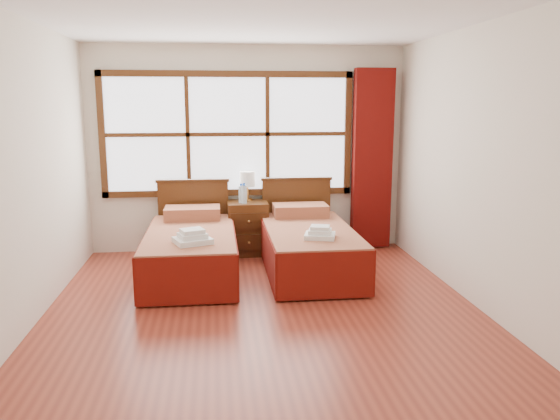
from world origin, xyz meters
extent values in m
plane|color=#943825|center=(0.00, 0.00, 0.00)|extent=(4.50, 4.50, 0.00)
plane|color=white|center=(0.00, 0.00, 2.60)|extent=(4.50, 4.50, 0.00)
plane|color=silver|center=(0.00, 2.25, 1.30)|extent=(4.00, 0.00, 4.00)
plane|color=silver|center=(-2.00, 0.00, 1.30)|extent=(0.00, 4.50, 4.50)
plane|color=silver|center=(2.00, 0.00, 1.30)|extent=(0.00, 4.50, 4.50)
cube|color=white|center=(-0.25, 2.22, 1.50)|extent=(3.00, 0.02, 1.40)
cube|color=#492710|center=(-0.25, 2.20, 0.76)|extent=(3.16, 0.06, 0.08)
cube|color=#492710|center=(-0.25, 2.20, 2.24)|extent=(3.16, 0.06, 0.08)
cube|color=#492710|center=(-1.79, 2.20, 1.50)|extent=(0.08, 0.06, 1.56)
cube|color=#492710|center=(1.29, 2.20, 1.50)|extent=(0.08, 0.06, 1.56)
cube|color=#492710|center=(-0.75, 2.20, 1.50)|extent=(0.05, 0.05, 1.40)
cube|color=#492710|center=(0.25, 2.20, 1.50)|extent=(0.05, 0.05, 1.40)
cube|color=#492710|center=(-0.25, 2.20, 1.50)|extent=(3.00, 0.05, 0.05)
cube|color=#620D09|center=(1.60, 2.11, 1.17)|extent=(0.50, 0.16, 2.30)
cube|color=#3B1F0C|center=(-0.71, 1.13, 0.14)|extent=(0.85, 1.69, 0.28)
cube|color=maroon|center=(-0.71, 1.13, 0.39)|extent=(0.95, 1.88, 0.23)
cube|color=maroon|center=(-1.18, 1.13, 0.25)|extent=(0.03, 1.88, 0.47)
cube|color=maroon|center=(-0.23, 1.13, 0.25)|extent=(0.03, 1.88, 0.47)
cube|color=maroon|center=(-0.71, 0.20, 0.25)|extent=(0.95, 0.03, 0.47)
cube|color=maroon|center=(-0.71, 1.81, 0.58)|extent=(0.66, 0.39, 0.15)
cube|color=#492710|center=(-0.71, 2.14, 0.46)|extent=(0.88, 0.06, 0.92)
cube|color=#3B1F0C|center=(-0.71, 2.14, 0.93)|extent=(0.92, 0.08, 0.04)
cube|color=#3B1F0C|center=(0.62, 1.13, 0.14)|extent=(0.85, 1.70, 0.28)
cube|color=maroon|center=(0.62, 1.13, 0.39)|extent=(0.95, 1.88, 0.23)
cube|color=maroon|center=(0.14, 1.13, 0.26)|extent=(0.03, 1.88, 0.47)
cube|color=maroon|center=(1.09, 1.13, 0.26)|extent=(0.03, 1.88, 0.47)
cube|color=maroon|center=(0.62, 0.19, 0.26)|extent=(0.95, 0.03, 0.47)
cube|color=maroon|center=(0.62, 1.81, 0.58)|extent=(0.66, 0.39, 0.15)
cube|color=#492710|center=(0.62, 2.14, 0.46)|extent=(0.89, 0.06, 0.92)
cube|color=#3B1F0C|center=(0.62, 2.14, 0.93)|extent=(0.92, 0.08, 0.04)
cube|color=#492710|center=(-0.03, 2.00, 0.33)|extent=(0.50, 0.44, 0.67)
cube|color=#3B1F0C|center=(-0.03, 1.77, 0.20)|extent=(0.44, 0.02, 0.20)
cube|color=#3B1F0C|center=(-0.03, 1.77, 0.47)|extent=(0.44, 0.02, 0.20)
sphere|color=#B57F3D|center=(-0.03, 1.75, 0.20)|extent=(0.03, 0.03, 0.03)
sphere|color=#B57F3D|center=(-0.03, 1.75, 0.47)|extent=(0.03, 0.03, 0.03)
cube|color=white|center=(-0.66, 0.62, 0.53)|extent=(0.43, 0.40, 0.05)
cube|color=white|center=(-0.66, 0.62, 0.58)|extent=(0.32, 0.30, 0.05)
cube|color=white|center=(-0.66, 0.62, 0.63)|extent=(0.27, 0.25, 0.04)
cube|color=white|center=(0.65, 0.68, 0.53)|extent=(0.37, 0.34, 0.05)
cube|color=white|center=(0.65, 0.68, 0.58)|extent=(0.28, 0.26, 0.04)
cube|color=white|center=(0.65, 0.68, 0.62)|extent=(0.23, 0.21, 0.04)
cylinder|color=gold|center=(-0.02, 2.12, 0.68)|extent=(0.12, 0.12, 0.02)
cylinder|color=gold|center=(-0.02, 2.12, 0.77)|extent=(0.03, 0.03, 0.16)
cylinder|color=silver|center=(-0.02, 2.12, 0.94)|extent=(0.19, 0.19, 0.19)
cylinder|color=#A7C5D7|center=(-0.07, 1.90, 0.78)|extent=(0.07, 0.07, 0.22)
cylinder|color=#1749B1|center=(-0.07, 1.90, 0.91)|extent=(0.03, 0.03, 0.03)
cylinder|color=#A7C5D7|center=(-0.11, 1.94, 0.77)|extent=(0.06, 0.06, 0.21)
cylinder|color=#1749B1|center=(-0.11, 1.94, 0.89)|extent=(0.03, 0.03, 0.03)
camera|label=1|loc=(-0.41, -4.75, 1.88)|focal=35.00mm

